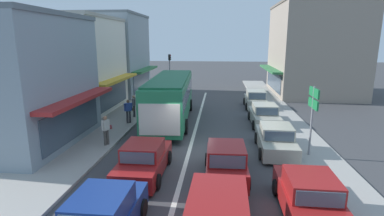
{
  "coord_description": "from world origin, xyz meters",
  "views": [
    {
      "loc": [
        1.54,
        -15.13,
        5.74
      ],
      "look_at": [
        -0.33,
        4.86,
        1.2
      ],
      "focal_mm": 28.0,
      "sensor_mm": 36.0,
      "label": 1
    }
  ],
  "objects_px": {
    "city_bus": "(171,96)",
    "pedestrian_far_walker": "(134,105)",
    "pedestrian_browsing_midblock": "(106,128)",
    "hatchback_behind_bus_mid": "(226,162)",
    "parked_sedan_kerb_second": "(276,140)",
    "wagon_queue_far_back": "(218,216)",
    "parked_sedan_kerb_front": "(309,198)",
    "parked_hatchback_kerb_rear": "(255,100)",
    "pedestrian_with_handbag_near": "(129,110)",
    "parked_sedan_kerb_third": "(264,115)",
    "traffic_light_downstreet": "(170,66)",
    "sedan_adjacent_lane_lead": "(144,160)",
    "directional_road_sign": "(313,105)"
  },
  "relations": [
    {
      "from": "wagon_queue_far_back",
      "to": "parked_hatchback_kerb_rear",
      "type": "distance_m",
      "value": 18.43
    },
    {
      "from": "wagon_queue_far_back",
      "to": "parked_sedan_kerb_third",
      "type": "height_order",
      "value": "wagon_queue_far_back"
    },
    {
      "from": "city_bus",
      "to": "pedestrian_far_walker",
      "type": "relative_size",
      "value": 6.73
    },
    {
      "from": "wagon_queue_far_back",
      "to": "traffic_light_downstreet",
      "type": "height_order",
      "value": "traffic_light_downstreet"
    },
    {
      "from": "city_bus",
      "to": "parked_sedan_kerb_third",
      "type": "relative_size",
      "value": 2.59
    },
    {
      "from": "hatchback_behind_bus_mid",
      "to": "pedestrian_with_handbag_near",
      "type": "relative_size",
      "value": 2.29
    },
    {
      "from": "sedan_adjacent_lane_lead",
      "to": "city_bus",
      "type": "bearing_deg",
      "value": 91.73
    },
    {
      "from": "parked_sedan_kerb_second",
      "to": "pedestrian_with_handbag_near",
      "type": "distance_m",
      "value": 10.21
    },
    {
      "from": "city_bus",
      "to": "parked_sedan_kerb_front",
      "type": "distance_m",
      "value": 13.24
    },
    {
      "from": "hatchback_behind_bus_mid",
      "to": "parked_sedan_kerb_second",
      "type": "height_order",
      "value": "hatchback_behind_bus_mid"
    },
    {
      "from": "parked_sedan_kerb_front",
      "to": "traffic_light_downstreet",
      "type": "xyz_separation_m",
      "value": [
        -8.84,
        24.99,
        2.19
      ]
    },
    {
      "from": "city_bus",
      "to": "parked_hatchback_kerb_rear",
      "type": "distance_m",
      "value": 8.48
    },
    {
      "from": "parked_sedan_kerb_second",
      "to": "pedestrian_with_handbag_near",
      "type": "height_order",
      "value": "pedestrian_with_handbag_near"
    },
    {
      "from": "sedan_adjacent_lane_lead",
      "to": "directional_road_sign",
      "type": "height_order",
      "value": "directional_road_sign"
    },
    {
      "from": "hatchback_behind_bus_mid",
      "to": "parked_sedan_kerb_front",
      "type": "relative_size",
      "value": 0.88
    },
    {
      "from": "pedestrian_far_walker",
      "to": "parked_sedan_kerb_second",
      "type": "bearing_deg",
      "value": -33.08
    },
    {
      "from": "parked_sedan_kerb_second",
      "to": "parked_sedan_kerb_third",
      "type": "bearing_deg",
      "value": 88.45
    },
    {
      "from": "sedan_adjacent_lane_lead",
      "to": "parked_sedan_kerb_third",
      "type": "height_order",
      "value": "same"
    },
    {
      "from": "sedan_adjacent_lane_lead",
      "to": "hatchback_behind_bus_mid",
      "type": "bearing_deg",
      "value": 0.15
    },
    {
      "from": "city_bus",
      "to": "hatchback_behind_bus_mid",
      "type": "height_order",
      "value": "city_bus"
    },
    {
      "from": "parked_hatchback_kerb_rear",
      "to": "pedestrian_browsing_midblock",
      "type": "relative_size",
      "value": 2.28
    },
    {
      "from": "city_bus",
      "to": "hatchback_behind_bus_mid",
      "type": "distance_m",
      "value": 9.72
    },
    {
      "from": "city_bus",
      "to": "sedan_adjacent_lane_lead",
      "type": "relative_size",
      "value": 2.6
    },
    {
      "from": "parked_sedan_kerb_front",
      "to": "parked_sedan_kerb_third",
      "type": "relative_size",
      "value": 1.0
    },
    {
      "from": "pedestrian_browsing_midblock",
      "to": "pedestrian_far_walker",
      "type": "bearing_deg",
      "value": 92.27
    },
    {
      "from": "pedestrian_with_handbag_near",
      "to": "pedestrian_browsing_midblock",
      "type": "bearing_deg",
      "value": -88.43
    },
    {
      "from": "parked_hatchback_kerb_rear",
      "to": "directional_road_sign",
      "type": "height_order",
      "value": "directional_road_sign"
    },
    {
      "from": "parked_sedan_kerb_front",
      "to": "pedestrian_browsing_midblock",
      "type": "relative_size",
      "value": 2.59
    },
    {
      "from": "hatchback_behind_bus_mid",
      "to": "parked_sedan_kerb_front",
      "type": "distance_m",
      "value": 3.75
    },
    {
      "from": "wagon_queue_far_back",
      "to": "parked_sedan_kerb_front",
      "type": "bearing_deg",
      "value": 26.34
    },
    {
      "from": "parked_hatchback_kerb_rear",
      "to": "pedestrian_with_handbag_near",
      "type": "xyz_separation_m",
      "value": [
        -9.36,
        -6.37,
        0.36
      ]
    },
    {
      "from": "traffic_light_downstreet",
      "to": "pedestrian_with_handbag_near",
      "type": "distance_m",
      "value": 14.8
    },
    {
      "from": "pedestrian_browsing_midblock",
      "to": "pedestrian_far_walker",
      "type": "distance_m",
      "value": 6.23
    },
    {
      "from": "parked_sedan_kerb_second",
      "to": "parked_hatchback_kerb_rear",
      "type": "xyz_separation_m",
      "value": [
        0.14,
        10.73,
        0.05
      ]
    },
    {
      "from": "hatchback_behind_bus_mid",
      "to": "wagon_queue_far_back",
      "type": "height_order",
      "value": "wagon_queue_far_back"
    },
    {
      "from": "pedestrian_browsing_midblock",
      "to": "city_bus",
      "type": "bearing_deg",
      "value": 65.01
    },
    {
      "from": "city_bus",
      "to": "pedestrian_with_handbag_near",
      "type": "bearing_deg",
      "value": -157.13
    },
    {
      "from": "hatchback_behind_bus_mid",
      "to": "pedestrian_browsing_midblock",
      "type": "height_order",
      "value": "pedestrian_browsing_midblock"
    },
    {
      "from": "sedan_adjacent_lane_lead",
      "to": "pedestrian_with_handbag_near",
      "type": "distance_m",
      "value": 8.3
    },
    {
      "from": "hatchback_behind_bus_mid",
      "to": "pedestrian_far_walker",
      "type": "height_order",
      "value": "pedestrian_far_walker"
    },
    {
      "from": "parked_sedan_kerb_front",
      "to": "directional_road_sign",
      "type": "bearing_deg",
      "value": 74.32
    },
    {
      "from": "parked_sedan_kerb_second",
      "to": "city_bus",
      "type": "bearing_deg",
      "value": 139.45
    },
    {
      "from": "parked_sedan_kerb_third",
      "to": "parked_hatchback_kerb_rear",
      "type": "relative_size",
      "value": 1.14
    },
    {
      "from": "parked_hatchback_kerb_rear",
      "to": "pedestrian_browsing_midblock",
      "type": "height_order",
      "value": "pedestrian_browsing_midblock"
    },
    {
      "from": "pedestrian_with_handbag_near",
      "to": "hatchback_behind_bus_mid",
      "type": "bearing_deg",
      "value": -49.54
    },
    {
      "from": "parked_sedan_kerb_second",
      "to": "parked_sedan_kerb_third",
      "type": "xyz_separation_m",
      "value": [
        0.14,
        5.25,
        0.0
      ]
    },
    {
      "from": "directional_road_sign",
      "to": "pedestrian_far_walker",
      "type": "height_order",
      "value": "directional_road_sign"
    },
    {
      "from": "traffic_light_downstreet",
      "to": "directional_road_sign",
      "type": "xyz_separation_m",
      "value": [
        10.34,
        -19.65,
        -0.15
      ]
    },
    {
      "from": "hatchback_behind_bus_mid",
      "to": "parked_hatchback_kerb_rear",
      "type": "relative_size",
      "value": 1.01
    },
    {
      "from": "wagon_queue_far_back",
      "to": "sedan_adjacent_lane_lead",
      "type": "relative_size",
      "value": 1.08
    }
  ]
}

